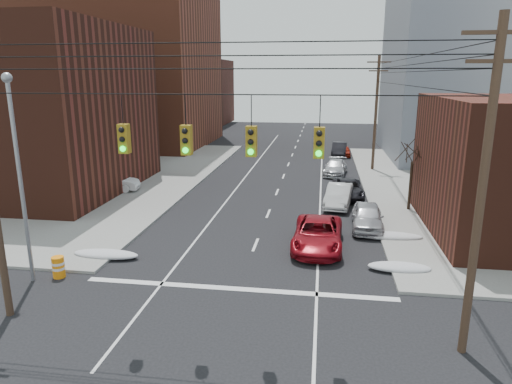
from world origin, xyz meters
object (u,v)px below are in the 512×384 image
(red_pickup, at_px, (318,234))
(parked_car_b, at_px, (339,196))
(parked_car_a, at_px, (367,217))
(parked_car_f, at_px, (339,149))
(lot_car_c, at_px, (31,188))
(lot_car_b, at_px, (115,165))
(parked_car_c, at_px, (348,189))
(parked_car_d, at_px, (335,167))
(parked_car_e, at_px, (344,151))
(lot_car_d, at_px, (70,174))
(lot_car_a, at_px, (112,182))
(construction_barrel, at_px, (58,267))

(red_pickup, distance_m, parked_car_b, 8.59)
(parked_car_a, distance_m, parked_car_b, 5.09)
(parked_car_f, height_order, lot_car_c, parked_car_f)
(red_pickup, bearing_deg, lot_car_b, 141.71)
(parked_car_a, height_order, parked_car_b, same)
(parked_car_c, distance_m, parked_car_d, 8.32)
(parked_car_b, xyz_separation_m, lot_car_c, (-23.42, -1.08, 0.02))
(parked_car_e, xyz_separation_m, lot_car_d, (-24.50, -17.02, 0.15))
(lot_car_a, bearing_deg, parked_car_a, -116.50)
(parked_car_d, height_order, construction_barrel, parked_car_d)
(parked_car_d, xyz_separation_m, lot_car_c, (-23.42, -11.99, 0.11))
(parked_car_c, bearing_deg, red_pickup, -102.90)
(lot_car_c, height_order, construction_barrel, lot_car_c)
(parked_car_e, height_order, lot_car_a, lot_car_a)
(parked_car_d, bearing_deg, construction_barrel, -111.16)
(parked_car_b, height_order, construction_barrel, parked_car_b)
(parked_car_e, xyz_separation_m, lot_car_a, (-19.18, -20.00, 0.24))
(lot_car_c, bearing_deg, lot_car_a, -67.11)
(parked_car_a, xyz_separation_m, parked_car_f, (-0.92, 26.59, -0.02))
(parked_car_d, bearing_deg, lot_car_d, -157.32)
(lot_car_a, relative_size, lot_car_d, 1.18)
(lot_car_d, relative_size, construction_barrel, 3.55)
(red_pickup, distance_m, lot_car_c, 23.26)
(parked_car_a, relative_size, parked_car_f, 0.99)
(lot_car_b, bearing_deg, parked_car_e, -65.17)
(parked_car_b, bearing_deg, parked_car_f, 96.16)
(parked_car_a, height_order, construction_barrel, parked_car_a)
(parked_car_d, distance_m, lot_car_a, 20.32)
(lot_car_c, relative_size, lot_car_d, 1.26)
(parked_car_e, bearing_deg, lot_car_a, -132.95)
(parked_car_b, height_order, lot_car_b, lot_car_b)
(parked_car_f, distance_m, lot_car_a, 27.62)
(parked_car_b, distance_m, parked_car_c, 2.75)
(parked_car_f, bearing_deg, parked_car_e, -30.93)
(lot_car_a, height_order, lot_car_c, lot_car_a)
(lot_car_a, distance_m, construction_barrel, 16.09)
(parked_car_a, relative_size, parked_car_b, 0.97)
(lot_car_a, xyz_separation_m, lot_car_d, (-5.32, 2.98, -0.09))
(parked_car_c, bearing_deg, lot_car_a, -178.01)
(lot_car_c, bearing_deg, parked_car_a, -99.53)
(lot_car_a, bearing_deg, lot_car_b, 14.23)
(parked_car_f, xyz_separation_m, lot_car_d, (-23.93, -17.42, -0.00))
(parked_car_b, relative_size, lot_car_b, 0.85)
(parked_car_a, bearing_deg, parked_car_e, 93.50)
(red_pickup, xyz_separation_m, lot_car_d, (-21.88, 12.81, -0.02))
(parked_car_b, distance_m, parked_car_d, 10.91)
(red_pickup, height_order, parked_car_b, red_pickup)
(parked_car_d, bearing_deg, parked_car_b, -83.11)
(parked_car_a, relative_size, lot_car_c, 1.02)
(parked_car_f, distance_m, lot_car_d, 29.60)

